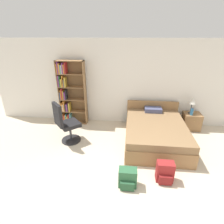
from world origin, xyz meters
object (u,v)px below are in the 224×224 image
backpack_red (165,172)px  bed (155,131)px  table_lamp (193,101)px  backpack_green (128,178)px  nightstand (191,121)px  office_chair (66,124)px  bookshelf (69,94)px  water_bottle (192,112)px

backpack_red → bed: bearing=91.3°
table_lamp → backpack_red: (-1.09, -2.29, -0.69)m
table_lamp → backpack_green: bearing=-126.1°
nightstand → backpack_red: size_ratio=1.18×
office_chair → nightstand: 3.73m
bookshelf → nightstand: 3.88m
bed → table_lamp: bearing=36.7°
bookshelf → bed: 2.83m
bookshelf → water_bottle: (3.72, -0.15, -0.38)m
water_bottle → backpack_red: size_ratio=0.54×
bookshelf → bed: bearing=-18.0°
nightstand → table_lamp: 0.65m
bed → backpack_green: bed is taller
table_lamp → water_bottle: size_ratio=2.14×
office_chair → bed: bearing=7.6°
nightstand → office_chair: bearing=-162.5°
water_bottle → backpack_green: 3.00m
nightstand → backpack_green: 3.10m
office_chair → table_lamp: office_chair is taller
bookshelf → table_lamp: 3.73m
nightstand → water_bottle: bearing=-127.7°
nightstand → water_bottle: (-0.08, -0.11, 0.36)m
office_chair → backpack_green: office_chair is taller
bookshelf → backpack_red: size_ratio=4.65×
bookshelf → office_chair: size_ratio=1.74×
nightstand → water_bottle: size_ratio=2.20×
table_lamp → water_bottle: 0.31m
bookshelf → backpack_red: 3.59m
bed → backpack_green: (-0.69, -1.66, -0.11)m
bookshelf → bed: size_ratio=0.97×
backpack_green → water_bottle: bearing=52.5°
water_bottle → bookshelf: bearing=177.7°
backpack_green → office_chair: bearing=140.9°
bookshelf → backpack_red: (2.64, -2.30, -0.79)m
table_lamp → backpack_red: table_lamp is taller
backpack_green → bed: bearing=67.3°
bed → backpack_red: (0.03, -1.45, -0.08)m
bed → backpack_red: bed is taller
bed → backpack_green: 1.80m
water_bottle → office_chair: bearing=-163.7°
water_bottle → backpack_green: (-1.81, -2.36, -0.44)m
water_bottle → backpack_green: size_ratio=0.61×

